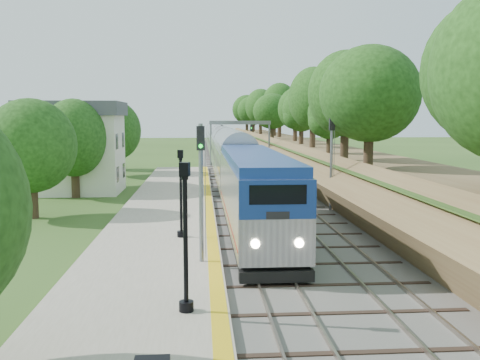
{
  "coord_description": "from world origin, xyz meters",
  "views": [
    {
      "loc": [
        -2.9,
        -17.87,
        6.61
      ],
      "look_at": [
        -0.5,
        14.66,
        2.8
      ],
      "focal_mm": 40.0,
      "sensor_mm": 36.0,
      "label": 1
    }
  ],
  "objects": [
    {
      "name": "yellow_stripe",
      "position": [
        -2.35,
        16.0,
        0.39
      ],
      "size": [
        0.55,
        68.0,
        0.01
      ],
      "primitive_type": "cube",
      "color": "gold",
      "rests_on": "platform"
    },
    {
      "name": "signal_farside",
      "position": [
        6.2,
        18.74,
        4.29
      ],
      "size": [
        0.37,
        0.3,
        6.82
      ],
      "color": "slate",
      "rests_on": "ground"
    },
    {
      "name": "lamppost_far",
      "position": [
        -3.95,
        9.83,
        2.42
      ],
      "size": [
        0.45,
        0.45,
        4.58
      ],
      "color": "black",
      "rests_on": "platform"
    },
    {
      "name": "signal_gantry",
      "position": [
        2.47,
        54.99,
        4.82
      ],
      "size": [
        8.4,
        0.38,
        6.2
      ],
      "color": "slate",
      "rests_on": "ground"
    },
    {
      "name": "trees_behind_platform",
      "position": [
        -11.17,
        20.67,
        4.53
      ],
      "size": [
        7.82,
        53.32,
        7.21
      ],
      "color": "#332316",
      "rests_on": "ground"
    },
    {
      "name": "ground",
      "position": [
        0.0,
        0.0,
        0.0
      ],
      "size": [
        320.0,
        320.0,
        0.0
      ],
      "primitive_type": "plane",
      "color": "#2D4C19",
      "rests_on": "ground"
    },
    {
      "name": "platform",
      "position": [
        -5.2,
        16.0,
        0.19
      ],
      "size": [
        6.4,
        68.0,
        0.38
      ],
      "primitive_type": "cube",
      "color": "gray",
      "rests_on": "ground"
    },
    {
      "name": "lamppost_mid",
      "position": [
        -3.41,
        -1.09,
        2.54
      ],
      "size": [
        0.48,
        0.48,
        4.84
      ],
      "color": "black",
      "rests_on": "platform"
    },
    {
      "name": "signal_platform",
      "position": [
        -2.9,
        4.94,
        4.06
      ],
      "size": [
        0.35,
        0.28,
        5.99
      ],
      "color": "slate",
      "rests_on": "platform"
    },
    {
      "name": "station_building",
      "position": [
        -14.0,
        30.0,
        4.09
      ],
      "size": [
        8.6,
        6.6,
        8.0
      ],
      "color": "white",
      "rests_on": "ground"
    },
    {
      "name": "trackbed",
      "position": [
        2.0,
        60.0,
        0.07
      ],
      "size": [
        9.5,
        170.0,
        0.28
      ],
      "color": "#4C4944",
      "rests_on": "ground"
    },
    {
      "name": "train",
      "position": [
        0.0,
        61.29,
        2.27
      ],
      "size": [
        3.01,
        120.75,
        4.43
      ],
      "color": "black",
      "rests_on": "trackbed"
    },
    {
      "name": "embankment",
      "position": [
        10.35,
        60.0,
        1.95
      ],
      "size": [
        10.64,
        170.0,
        11.7
      ],
      "color": "brown",
      "rests_on": "ground"
    }
  ]
}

